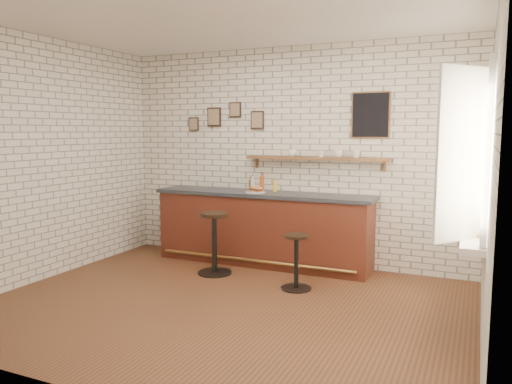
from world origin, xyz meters
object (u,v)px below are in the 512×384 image
at_px(sandwich_plate, 256,192).
at_px(bitters_bottle_white, 253,184).
at_px(bar_counter, 263,228).
at_px(book_lower, 471,234).
at_px(shelf_cup_a, 292,153).
at_px(ciabatta_sandwich, 256,189).
at_px(bitters_bottle_amber, 262,183).
at_px(shelf_cup_c, 339,154).
at_px(bar_stool_right, 296,260).
at_px(condiment_bottle_yellow, 275,186).
at_px(bar_stool_left, 214,241).
at_px(shelf_cup_d, 356,154).
at_px(shelf_cup_b, 321,154).
at_px(bitters_bottle_brown, 251,185).
at_px(book_upper, 472,231).

height_order(sandwich_plate, bitters_bottle_white, bitters_bottle_white).
bearing_deg(bar_counter, book_lower, -29.37).
height_order(bar_counter, shelf_cup_a, shelf_cup_a).
bearing_deg(ciabatta_sandwich, bitters_bottle_amber, 90.68).
bearing_deg(shelf_cup_c, bar_counter, 94.34).
bearing_deg(bar_stool_right, condiment_bottle_yellow, 124.12).
bearing_deg(bar_stool_left, shelf_cup_d, 29.23).
distance_m(bar_counter, ciabatta_sandwich, 0.56).
relative_size(bar_stool_left, book_lower, 3.56).
bearing_deg(bar_counter, shelf_cup_c, 11.27).
xyz_separation_m(bar_stool_right, shelf_cup_c, (0.20, 1.07, 1.20)).
distance_m(condiment_bottle_yellow, shelf_cup_d, 1.20).
relative_size(ciabatta_sandwich, condiment_bottle_yellow, 1.16).
bearing_deg(shelf_cup_c, bitters_bottle_amber, 86.76).
bearing_deg(shelf_cup_b, sandwich_plate, 149.80).
distance_m(bar_stool_left, bar_stool_right, 1.20).
distance_m(bitters_bottle_brown, shelf_cup_b, 1.10).
bearing_deg(book_upper, shelf_cup_b, 138.50).
relative_size(shelf_cup_b, shelf_cup_c, 0.75).
bearing_deg(bitters_bottle_brown, book_upper, -28.90).
xyz_separation_m(bitters_bottle_white, shelf_cup_b, (0.98, 0.07, 0.44)).
bearing_deg(book_lower, condiment_bottle_yellow, 134.14).
distance_m(bar_counter, bitters_bottle_amber, 0.63).
height_order(ciabatta_sandwich, book_lower, ciabatta_sandwich).
bearing_deg(shelf_cup_b, bar_stool_right, -135.49).
height_order(shelf_cup_d, book_lower, shelf_cup_d).
bearing_deg(book_upper, shelf_cup_c, 134.63).
relative_size(bar_stool_right, shelf_cup_d, 6.31).
bearing_deg(bar_stool_left, sandwich_plate, 64.77).
xyz_separation_m(bar_counter, shelf_cup_c, (1.01, 0.20, 1.04)).
height_order(shelf_cup_c, book_lower, shelf_cup_c).
bearing_deg(ciabatta_sandwich, condiment_bottle_yellow, 45.02).
bearing_deg(sandwich_plate, ciabatta_sandwich, 0.00).
bearing_deg(sandwich_plate, bar_counter, 41.50).
bearing_deg(shelf_cup_a, bitters_bottle_white, 152.40).
relative_size(bitters_bottle_white, condiment_bottle_yellow, 1.21).
distance_m(ciabatta_sandwich, bitters_bottle_white, 0.25).
distance_m(sandwich_plate, shelf_cup_c, 1.24).
xyz_separation_m(bitters_bottle_amber, shelf_cup_d, (1.31, 0.07, 0.43)).
height_order(bitters_bottle_brown, shelf_cup_d, shelf_cup_d).
relative_size(sandwich_plate, shelf_cup_b, 3.05).
xyz_separation_m(condiment_bottle_yellow, bar_stool_left, (-0.51, -0.83, -0.66)).
relative_size(ciabatta_sandwich, shelf_cup_a, 1.82).
height_order(sandwich_plate, book_upper, sandwich_plate).
bearing_deg(bitters_bottle_brown, bitters_bottle_white, -0.00).
bearing_deg(book_upper, sandwich_plate, 152.66).
bearing_deg(shelf_cup_d, condiment_bottle_yellow, -167.53).
bearing_deg(book_lower, shelf_cup_d, 117.04).
bearing_deg(shelf_cup_a, book_lower, -70.92).
bearing_deg(book_lower, ciabatta_sandwich, 139.22).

